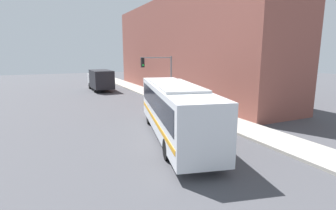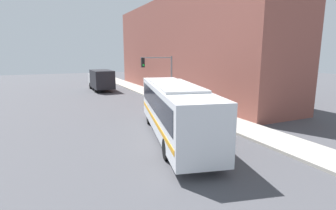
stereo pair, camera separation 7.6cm
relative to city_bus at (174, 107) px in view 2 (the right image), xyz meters
name	(u,v)px [view 2 (the right image)]	position (x,y,z in m)	size (l,w,h in m)	color
ground_plane	(173,145)	(-0.66, -1.13, -1.92)	(120.00, 120.00, 0.00)	#47474C
sidewalk	(145,92)	(5.18, 18.87, -1.84)	(2.68, 70.00, 0.17)	#A8A399
building_facade	(182,47)	(9.51, 16.64, 3.94)	(6.00, 33.55, 11.73)	brown
city_bus	(174,107)	(0.00, 0.00, 0.00)	(5.16, 11.74, 3.32)	silver
delivery_truck	(101,79)	(0.21, 23.19, -0.37)	(2.49, 6.88, 2.84)	black
fire_hydrant	(223,118)	(4.44, 1.05, -1.37)	(0.24, 0.32, 0.77)	#999999
traffic_light_pole	(161,71)	(3.39, 9.75, 1.49)	(3.28, 0.35, 4.67)	slate
parking_meter	(175,96)	(4.44, 8.64, -0.87)	(0.14, 0.14, 1.31)	slate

